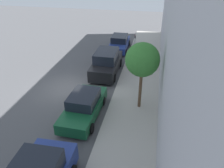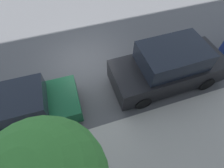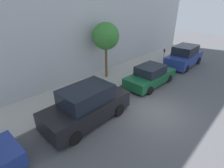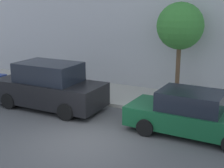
{
  "view_description": "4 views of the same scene",
  "coord_description": "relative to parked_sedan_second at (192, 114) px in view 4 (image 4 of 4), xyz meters",
  "views": [
    {
      "loc": [
        6.08,
        -13.31,
        8.47
      ],
      "look_at": [
        3.43,
        -0.44,
        1.0
      ],
      "focal_mm": 35.0,
      "sensor_mm": 36.0,
      "label": 1
    },
    {
      "loc": [
        6.08,
        -0.61,
        6.46
      ],
      "look_at": [
        2.36,
        0.61,
        1.0
      ],
      "focal_mm": 28.0,
      "sensor_mm": 36.0,
      "label": 2
    },
    {
      "loc": [
        -4.04,
        7.85,
        5.96
      ],
      "look_at": [
        2.94,
        0.49,
        1.0
      ],
      "focal_mm": 28.0,
      "sensor_mm": 36.0,
      "label": 3
    },
    {
      "loc": [
        -7.96,
        -5.15,
        4.43
      ],
      "look_at": [
        3.64,
        0.87,
        1.0
      ],
      "focal_mm": 50.0,
      "sensor_mm": 36.0,
      "label": 4
    }
  ],
  "objects": [
    {
      "name": "sidewalk",
      "position": [
        2.89,
        2.97,
        -0.65
      ],
      "size": [
        3.18,
        32.0,
        0.15
      ],
      "color": "#B2ADA3",
      "rests_on": "ground_plane"
    },
    {
      "name": "parked_sedan_second",
      "position": [
        0.0,
        0.0,
        0.0
      ],
      "size": [
        1.92,
        4.54,
        1.54
      ],
      "color": "#14512D",
      "rests_on": "ground_plane"
    },
    {
      "name": "ground_plane",
      "position": [
        -2.2,
        2.97,
        -0.73
      ],
      "size": [
        60.0,
        60.0,
        0.0
      ],
      "primitive_type": "plane",
      "color": "#515154"
    },
    {
      "name": "parked_suv_third",
      "position": [
        0.02,
        6.11,
        0.2
      ],
      "size": [
        2.08,
        4.82,
        1.98
      ],
      "color": "black",
      "rests_on": "ground_plane"
    },
    {
      "name": "street_tree",
      "position": [
        3.26,
        1.47,
        2.7
      ],
      "size": [
        2.03,
        2.03,
        4.31
      ],
      "color": "brown",
      "rests_on": "sidewalk"
    }
  ]
}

